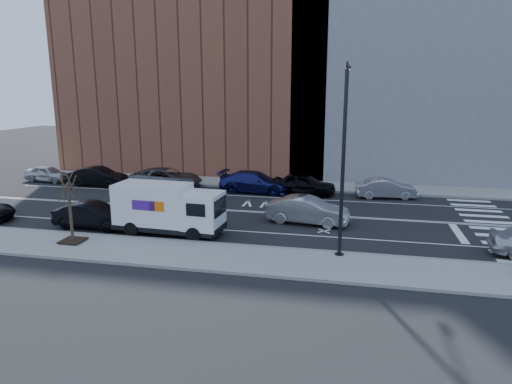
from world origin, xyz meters
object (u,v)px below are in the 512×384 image
at_px(driving_sedan, 308,210).
at_px(far_parked_a, 48,174).
at_px(far_parked_b, 99,177).
at_px(fedex_van, 168,208).

bearing_deg(driving_sedan, far_parked_a, 78.73).
relative_size(far_parked_a, driving_sedan, 0.83).
bearing_deg(far_parked_b, fedex_van, -131.60).
xyz_separation_m(far_parked_b, driving_sedan, (18.47, -7.30, 0.02)).
bearing_deg(driving_sedan, far_parked_b, 75.67).
bearing_deg(far_parked_b, driving_sedan, -107.87).
distance_m(fedex_van, far_parked_a, 20.06).
bearing_deg(fedex_van, far_parked_a, 147.73).
height_order(far_parked_a, far_parked_b, far_parked_b).
relative_size(fedex_van, far_parked_b, 1.31).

